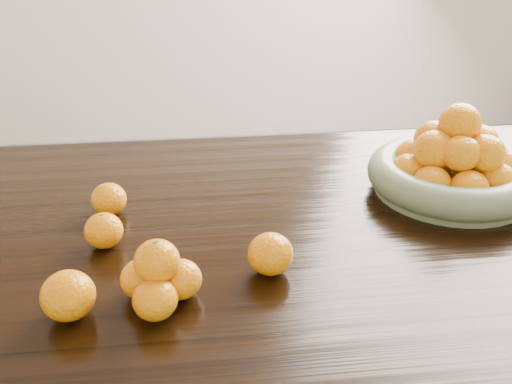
{
  "coord_description": "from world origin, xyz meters",
  "views": [
    {
      "loc": [
        -0.14,
        -1.02,
        1.33
      ],
      "look_at": [
        -0.03,
        -0.02,
        0.83
      ],
      "focal_mm": 40.0,
      "sensor_mm": 36.0,
      "label": 1
    }
  ],
  "objects": [
    {
      "name": "dining_table",
      "position": [
        0.0,
        0.0,
        0.66
      ],
      "size": [
        2.0,
        1.0,
        0.75
      ],
      "color": "black",
      "rests_on": "ground"
    },
    {
      "name": "loose_orange_3",
      "position": [
        -0.33,
        0.07,
        0.78
      ],
      "size": [
        0.07,
        0.07,
        0.07
      ],
      "primitive_type": "ellipsoid",
      "color": "orange",
      "rests_on": "dining_table"
    },
    {
      "name": "loose_orange_1",
      "position": [
        -0.35,
        -0.27,
        0.79
      ],
      "size": [
        0.09,
        0.09,
        0.08
      ],
      "primitive_type": "ellipsoid",
      "color": "orange",
      "rests_on": "dining_table"
    },
    {
      "name": "loose_orange_2",
      "position": [
        -0.02,
        -0.18,
        0.79
      ],
      "size": [
        0.08,
        0.08,
        0.08
      ],
      "primitive_type": "ellipsoid",
      "color": "orange",
      "rests_on": "dining_table"
    },
    {
      "name": "loose_orange_0",
      "position": [
        -0.32,
        -0.06,
        0.78
      ],
      "size": [
        0.07,
        0.07,
        0.07
      ],
      "primitive_type": "ellipsoid",
      "color": "orange",
      "rests_on": "dining_table"
    },
    {
      "name": "orange_pyramid",
      "position": [
        -0.21,
        -0.25,
        0.8
      ],
      "size": [
        0.13,
        0.13,
        0.12
      ],
      "rotation": [
        0.0,
        0.0,
        -0.14
      ],
      "color": "orange",
      "rests_on": "dining_table"
    },
    {
      "name": "fruit_bowl",
      "position": [
        0.43,
        0.09,
        0.81
      ],
      "size": [
        0.38,
        0.38,
        0.21
      ],
      "rotation": [
        0.0,
        0.0,
        -0.23
      ],
      "color": "#687656",
      "rests_on": "dining_table"
    }
  ]
}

